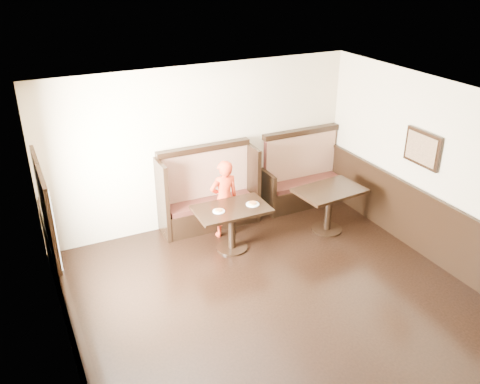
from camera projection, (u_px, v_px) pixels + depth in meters
ground at (309, 337)px, 6.44m from camera, size 7.00×7.00×0.00m
room_shell at (279, 288)px, 6.27m from camera, size 7.00×7.00×7.00m
booth_main at (208, 197)px, 8.89m from camera, size 1.75×0.72×1.45m
booth_neighbor at (302, 180)px, 9.68m from camera, size 1.65×0.72×1.45m
table_main at (232, 218)px, 8.11m from camera, size 1.19×0.75×0.75m
table_neighbor at (329, 200)px, 8.66m from camera, size 1.20×0.85×0.79m
child at (224, 199)px, 8.47m from camera, size 0.50×0.33×1.37m
pizza_plate_left at (219, 211)px, 7.92m from camera, size 0.19×0.19×0.04m
pizza_plate_right at (253, 204)px, 8.14m from camera, size 0.22×0.22×0.04m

